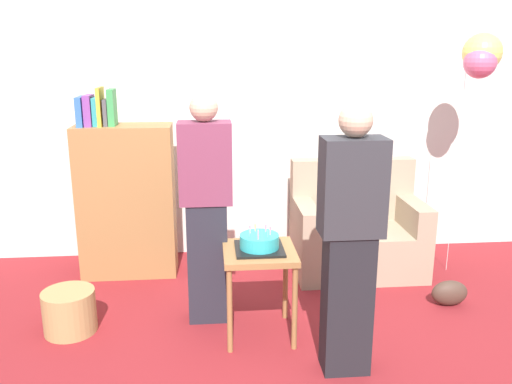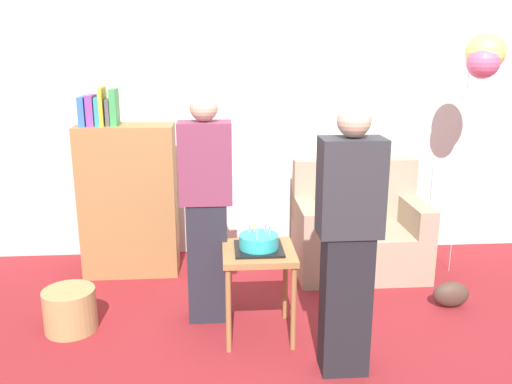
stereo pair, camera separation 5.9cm
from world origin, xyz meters
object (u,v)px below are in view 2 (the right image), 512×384
side_table (259,263)px  wicker_basket (70,310)px  bookshelf (128,198)px  balloon_bunch (485,56)px  couch (358,233)px  handbag (451,294)px  person_holding_cake (348,242)px  birthday_cake (259,243)px  person_blowing_candles (206,209)px

side_table → wicker_basket: bearing=173.4°
bookshelf → balloon_bunch: size_ratio=0.79×
couch → bookshelf: 2.02m
handbag → balloon_bunch: bearing=58.7°
balloon_bunch → handbag: bearing=-121.3°
bookshelf → person_holding_cake: size_ratio=0.99×
birthday_cake → balloon_bunch: (1.85, 0.89, 1.18)m
person_holding_cake → balloon_bunch: size_ratio=0.80×
person_holding_cake → wicker_basket: bearing=-32.3°
side_table → birthday_cake: 0.15m
wicker_basket → balloon_bunch: bearing=13.1°
person_blowing_candles → balloon_bunch: balloon_bunch is taller
birthday_cake → wicker_basket: bearing=173.4°
side_table → handbag: size_ratio=2.21×
birthday_cake → person_blowing_candles: bearing=143.2°
couch → person_blowing_candles: bearing=-148.8°
birthday_cake → person_blowing_candles: (-0.35, 0.26, 0.16)m
person_holding_cake → balloon_bunch: 2.18m
couch → bookshelf: size_ratio=0.68×
side_table → person_blowing_candles: size_ratio=0.38×
person_blowing_candles → person_holding_cake: same height
side_table → birthday_cake: (-0.00, -0.00, 0.15)m
handbag → balloon_bunch: size_ratio=0.14×
wicker_basket → balloon_bunch: size_ratio=0.18×
handbag → balloon_bunch: (0.36, 0.59, 1.75)m
couch → person_blowing_candles: size_ratio=0.67×
birthday_cake → wicker_basket: (-1.31, 0.15, -0.52)m
birthday_cake → side_table: bearing=74.4°
wicker_basket → handbag: wicker_basket is taller
couch → wicker_basket: bearing=-158.4°
wicker_basket → person_holding_cake: bearing=-18.8°
side_table → birthday_cake: size_ratio=1.94×
person_holding_cake → birthday_cake: bearing=-57.0°
birthday_cake → bookshelf: bearing=131.9°
side_table → couch: bearing=47.6°
birthday_cake → person_holding_cake: (0.48, -0.46, 0.16)m
bookshelf → wicker_basket: bookshelf is taller
birthday_cake → person_holding_cake: person_holding_cake is taller
person_blowing_candles → wicker_basket: bearing=-172.2°
person_blowing_candles → person_holding_cake: (0.83, -0.72, 0.00)m
person_blowing_candles → handbag: (1.84, 0.03, -0.73)m
handbag → birthday_cake: bearing=-168.9°
person_blowing_candles → person_holding_cake: 1.10m
person_blowing_candles → handbag: bearing=2.4°
bookshelf → wicker_basket: (-0.28, -1.00, -0.53)m
couch → birthday_cake: size_ratio=3.44×
bookshelf → birthday_cake: size_ratio=5.03×
person_blowing_candles → handbag: size_ratio=5.82×
person_holding_cake → handbag: bearing=-156.8°
couch → side_table: couch is taller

